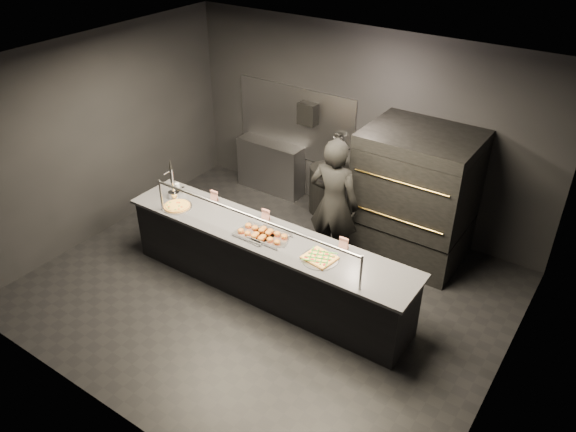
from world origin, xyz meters
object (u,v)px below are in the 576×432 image
(prep_shelf, at_px, (271,166))
(beer_tap, at_px, (173,187))
(pizza_oven, at_px, (415,196))
(square_pizza, at_px, (320,258))
(worker, at_px, (334,204))
(slider_tray_a, at_px, (255,233))
(round_pizza, at_px, (177,206))
(slider_tray_b, at_px, (270,236))
(trash_bin, at_px, (324,189))
(towel_dispenser, at_px, (308,114))
(service_counter, at_px, (266,263))
(fire_extinguisher, at_px, (337,150))

(prep_shelf, xyz_separation_m, beer_tap, (0.00, -2.30, 0.64))
(pizza_oven, height_order, square_pizza, pizza_oven)
(prep_shelf, relative_size, beer_tap, 1.98)
(prep_shelf, relative_size, worker, 0.62)
(pizza_oven, height_order, slider_tray_a, pizza_oven)
(slider_tray_a, bearing_deg, round_pizza, -177.57)
(prep_shelf, distance_m, slider_tray_b, 2.96)
(round_pizza, bearing_deg, trash_bin, 68.66)
(beer_tap, xyz_separation_m, round_pizza, (0.22, -0.17, -0.16))
(slider_tray_a, relative_size, trash_bin, 0.62)
(prep_shelf, xyz_separation_m, worker, (1.98, -1.27, 0.52))
(towel_dispenser, height_order, slider_tray_a, towel_dispenser)
(round_pizza, bearing_deg, slider_tray_a, 2.43)
(slider_tray_a, bearing_deg, beer_tap, 175.58)
(prep_shelf, distance_m, square_pizza, 3.46)
(beer_tap, height_order, round_pizza, beer_tap)
(beer_tap, bearing_deg, square_pizza, -2.35)
(towel_dispenser, height_order, beer_tap, towel_dispenser)
(square_pizza, bearing_deg, slider_tray_b, 177.39)
(worker, bearing_deg, trash_bin, -61.37)
(worker, bearing_deg, pizza_oven, -141.15)
(trash_bin, xyz_separation_m, worker, (0.83, -1.17, 0.56))
(pizza_oven, xyz_separation_m, beer_tap, (-2.80, -1.88, 0.13))
(service_counter, distance_m, towel_dispenser, 2.78)
(trash_bin, bearing_deg, square_pizza, -60.41)
(beer_tap, xyz_separation_m, slider_tray_a, (1.50, -0.12, -0.14))
(slider_tray_b, bearing_deg, square_pizza, -2.61)
(slider_tray_b, bearing_deg, beer_tap, 177.77)
(fire_extinguisher, distance_m, trash_bin, 0.69)
(pizza_oven, bearing_deg, slider_tray_a, -123.09)
(prep_shelf, distance_m, fire_extinguisher, 1.39)
(fire_extinguisher, xyz_separation_m, slider_tray_b, (0.46, -2.45, -0.11))
(trash_bin, height_order, worker, worker)
(trash_bin, bearing_deg, service_counter, -78.40)
(service_counter, height_order, trash_bin, service_counter)
(towel_dispenser, relative_size, square_pizza, 0.78)
(pizza_oven, bearing_deg, service_counter, -122.27)
(towel_dispenser, bearing_deg, square_pizza, -54.68)
(service_counter, xyz_separation_m, fire_extinguisher, (-0.35, 2.40, 0.60))
(round_pizza, height_order, slider_tray_b, slider_tray_b)
(square_pizza, xyz_separation_m, trash_bin, (-1.31, 2.30, -0.54))
(beer_tap, bearing_deg, service_counter, -0.75)
(round_pizza, xyz_separation_m, trash_bin, (0.93, 2.37, -0.53))
(fire_extinguisher, bearing_deg, round_pizza, -112.03)
(prep_shelf, bearing_deg, service_counter, -55.41)
(service_counter, xyz_separation_m, slider_tray_b, (0.11, -0.05, 0.48))
(beer_tap, xyz_separation_m, worker, (1.98, 1.03, -0.13))
(slider_tray_a, bearing_deg, pizza_oven, 56.91)
(fire_extinguisher, bearing_deg, prep_shelf, -176.34)
(service_counter, height_order, slider_tray_a, service_counter)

